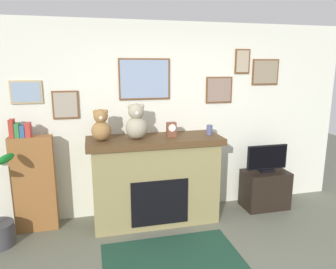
{
  "coord_description": "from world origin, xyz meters",
  "views": [
    {
      "loc": [
        -1.04,
        -2.19,
        2.03
      ],
      "look_at": [
        -0.1,
        1.64,
        1.16
      ],
      "focal_mm": 33.57,
      "sensor_mm": 36.0,
      "label": 1
    }
  ],
  "objects_px": {
    "fireplace": "(155,179)",
    "television": "(267,159)",
    "tv_stand": "(265,189)",
    "teddy_bear_cream": "(101,127)",
    "teddy_bear_tan": "(136,123)",
    "bookshelf": "(34,182)",
    "candle_jar": "(209,130)",
    "mantel_clock": "(171,129)"
  },
  "relations": [
    {
      "from": "television",
      "to": "candle_jar",
      "type": "bearing_deg",
      "value": -178.96
    },
    {
      "from": "fireplace",
      "to": "teddy_bear_cream",
      "type": "distance_m",
      "value": 0.99
    },
    {
      "from": "television",
      "to": "teddy_bear_cream",
      "type": "relative_size",
      "value": 1.57
    },
    {
      "from": "mantel_clock",
      "to": "teddy_bear_cream",
      "type": "distance_m",
      "value": 0.88
    },
    {
      "from": "teddy_bear_tan",
      "to": "teddy_bear_cream",
      "type": "bearing_deg",
      "value": 179.99
    },
    {
      "from": "fireplace",
      "to": "tv_stand",
      "type": "distance_m",
      "value": 1.66
    },
    {
      "from": "fireplace",
      "to": "mantel_clock",
      "type": "relative_size",
      "value": 9.11
    },
    {
      "from": "tv_stand",
      "to": "television",
      "type": "bearing_deg",
      "value": -90.0
    },
    {
      "from": "fireplace",
      "to": "teddy_bear_tan",
      "type": "relative_size",
      "value": 3.87
    },
    {
      "from": "bookshelf",
      "to": "candle_jar",
      "type": "bearing_deg",
      "value": -3.01
    },
    {
      "from": "bookshelf",
      "to": "candle_jar",
      "type": "relative_size",
      "value": 10.82
    },
    {
      "from": "tv_stand",
      "to": "teddy_bear_tan",
      "type": "height_order",
      "value": "teddy_bear_tan"
    },
    {
      "from": "fireplace",
      "to": "television",
      "type": "relative_size",
      "value": 2.82
    },
    {
      "from": "candle_jar",
      "to": "fireplace",
      "type": "bearing_deg",
      "value": 178.62
    },
    {
      "from": "television",
      "to": "candle_jar",
      "type": "height_order",
      "value": "candle_jar"
    },
    {
      "from": "television",
      "to": "mantel_clock",
      "type": "height_order",
      "value": "mantel_clock"
    },
    {
      "from": "tv_stand",
      "to": "television",
      "type": "distance_m",
      "value": 0.46
    },
    {
      "from": "bookshelf",
      "to": "teddy_bear_cream",
      "type": "bearing_deg",
      "value": -8.02
    },
    {
      "from": "candle_jar",
      "to": "teddy_bear_cream",
      "type": "distance_m",
      "value": 1.4
    },
    {
      "from": "bookshelf",
      "to": "fireplace",
      "type": "bearing_deg",
      "value": -3.82
    },
    {
      "from": "teddy_bear_cream",
      "to": "fireplace",
      "type": "bearing_deg",
      "value": 1.58
    },
    {
      "from": "candle_jar",
      "to": "mantel_clock",
      "type": "bearing_deg",
      "value": -179.86
    },
    {
      "from": "fireplace",
      "to": "teddy_bear_cream",
      "type": "relative_size",
      "value": 4.43
    },
    {
      "from": "candle_jar",
      "to": "teddy_bear_tan",
      "type": "xyz_separation_m",
      "value": [
        -0.97,
        -0.0,
        0.13
      ]
    },
    {
      "from": "tv_stand",
      "to": "teddy_bear_tan",
      "type": "xyz_separation_m",
      "value": [
        -1.86,
        -0.02,
        1.06
      ]
    },
    {
      "from": "teddy_bear_cream",
      "to": "mantel_clock",
      "type": "bearing_deg",
      "value": -0.05
    },
    {
      "from": "bookshelf",
      "to": "candle_jar",
      "type": "height_order",
      "value": "bookshelf"
    },
    {
      "from": "tv_stand",
      "to": "teddy_bear_cream",
      "type": "distance_m",
      "value": 2.51
    },
    {
      "from": "bookshelf",
      "to": "television",
      "type": "distance_m",
      "value": 3.13
    },
    {
      "from": "fireplace",
      "to": "mantel_clock",
      "type": "xyz_separation_m",
      "value": [
        0.22,
        -0.02,
        0.66
      ]
    },
    {
      "from": "teddy_bear_tan",
      "to": "fireplace",
      "type": "bearing_deg",
      "value": 4.52
    },
    {
      "from": "television",
      "to": "candle_jar",
      "type": "relative_size",
      "value": 4.63
    },
    {
      "from": "bookshelf",
      "to": "teddy_bear_cream",
      "type": "relative_size",
      "value": 3.67
    },
    {
      "from": "bookshelf",
      "to": "tv_stand",
      "type": "bearing_deg",
      "value": -1.83
    },
    {
      "from": "television",
      "to": "teddy_bear_cream",
      "type": "height_order",
      "value": "teddy_bear_cream"
    },
    {
      "from": "fireplace",
      "to": "teddy_bear_cream",
      "type": "height_order",
      "value": "teddy_bear_cream"
    },
    {
      "from": "fireplace",
      "to": "tv_stand",
      "type": "height_order",
      "value": "fireplace"
    },
    {
      "from": "bookshelf",
      "to": "teddy_bear_cream",
      "type": "distance_m",
      "value": 1.08
    },
    {
      "from": "fireplace",
      "to": "bookshelf",
      "type": "bearing_deg",
      "value": 176.18
    },
    {
      "from": "television",
      "to": "candle_jar",
      "type": "distance_m",
      "value": 1.01
    },
    {
      "from": "bookshelf",
      "to": "teddy_bear_cream",
      "type": "height_order",
      "value": "teddy_bear_cream"
    },
    {
      "from": "television",
      "to": "fireplace",
      "type": "bearing_deg",
      "value": 179.95
    }
  ]
}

